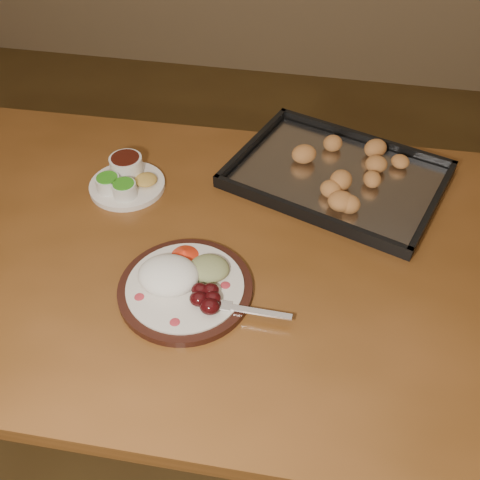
# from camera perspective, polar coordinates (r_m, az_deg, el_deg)

# --- Properties ---
(ground) EXTENTS (4.00, 4.00, 0.00)m
(ground) POSITION_cam_1_polar(r_m,az_deg,el_deg) (1.91, -8.20, -10.59)
(ground) COLOR brown
(ground) RESTS_ON ground
(dining_table) EXTENTS (1.52, 0.93, 0.75)m
(dining_table) POSITION_cam_1_polar(r_m,az_deg,el_deg) (1.20, -3.65, -3.96)
(dining_table) COLOR brown
(dining_table) RESTS_ON ground
(dinner_plate) EXTENTS (0.34, 0.26, 0.06)m
(dinner_plate) POSITION_cam_1_polar(r_m,az_deg,el_deg) (1.04, -6.01, -4.53)
(dinner_plate) COLOR black
(dinner_plate) RESTS_ON dining_table
(condiment_saucer) EXTENTS (0.18, 0.18, 0.06)m
(condiment_saucer) POSITION_cam_1_polar(r_m,az_deg,el_deg) (1.29, -12.11, 6.35)
(condiment_saucer) COLOR white
(condiment_saucer) RESTS_ON dining_table
(baking_tray) EXTENTS (0.57, 0.50, 0.05)m
(baking_tray) POSITION_cam_1_polar(r_m,az_deg,el_deg) (1.31, 10.28, 6.91)
(baking_tray) COLOR black
(baking_tray) RESTS_ON dining_table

